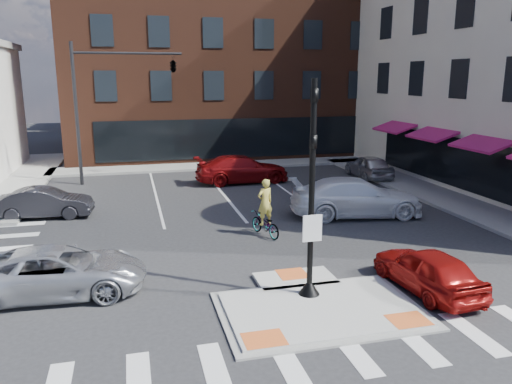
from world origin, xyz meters
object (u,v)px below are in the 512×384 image
object	(u,v)px
bg_car_silver	(369,166)
bg_car_red	(242,169)
red_sedan	(428,270)
cyclist	(265,217)
silver_suv	(58,271)
white_pickup	(356,197)
bg_car_dark	(45,203)

from	to	relation	value
bg_car_silver	bg_car_red	world-z (taller)	bg_car_red
red_sedan	cyclist	xyz separation A→B (m)	(-3.22, 6.17, 0.12)
silver_suv	bg_car_silver	xyz separation A→B (m)	(16.41, 13.18, 0.03)
white_pickup	bg_car_dark	size ratio (longest dim) A/B	1.45
bg_car_dark	cyclist	bearing A→B (deg)	-113.96
bg_car_silver	bg_car_red	xyz separation A→B (m)	(-7.84, 0.65, 0.08)
red_sedan	cyclist	world-z (taller)	cyclist
red_sedan	bg_car_silver	xyz separation A→B (m)	(6.00, 15.61, 0.07)
white_pickup	bg_car_dark	world-z (taller)	white_pickup
cyclist	white_pickup	bearing A→B (deg)	-178.16
silver_suv	bg_car_dark	bearing A→B (deg)	13.64
bg_car_dark	cyclist	distance (m)	10.08
silver_suv	white_pickup	size ratio (longest dim) A/B	0.85
silver_suv	bg_car_dark	size ratio (longest dim) A/B	1.23
silver_suv	bg_car_silver	size ratio (longest dim) A/B	1.18
red_sedan	white_pickup	distance (m)	8.10
silver_suv	cyclist	bearing A→B (deg)	-59.24
silver_suv	bg_car_red	size ratio (longest dim) A/B	0.91
red_sedan	bg_car_dark	bearing A→B (deg)	-47.95
bg_car_dark	bg_car_red	size ratio (longest dim) A/B	0.74
bg_car_silver	bg_car_red	size ratio (longest dim) A/B	0.77
red_sedan	bg_car_silver	size ratio (longest dim) A/B	0.91
bg_car_dark	silver_suv	bearing A→B (deg)	-164.20
red_sedan	bg_car_dark	xyz separation A→B (m)	(-12.00, 11.12, 0.01)
silver_suv	red_sedan	xyz separation A→B (m)	(10.41, -2.43, -0.04)
silver_suv	bg_car_red	world-z (taller)	bg_car_red
cyclist	silver_suv	bearing A→B (deg)	8.75
bg_car_silver	cyclist	distance (m)	13.19
red_sedan	white_pickup	xyz separation A→B (m)	(1.52, 7.95, 0.20)
red_sedan	silver_suv	bearing A→B (deg)	-18.26
red_sedan	bg_car_silver	bearing A→B (deg)	-116.16
white_pickup	bg_car_silver	xyz separation A→B (m)	(4.48, 7.66, -0.13)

